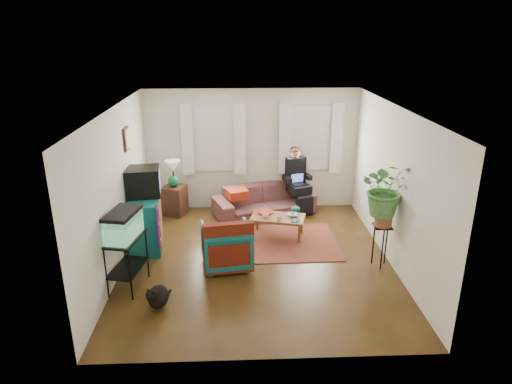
{
  "coord_description": "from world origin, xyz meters",
  "views": [
    {
      "loc": [
        -0.32,
        -6.97,
        3.76
      ],
      "look_at": [
        0.0,
        0.4,
        1.1
      ],
      "focal_mm": 32.0,
      "sensor_mm": 36.0,
      "label": 1
    }
  ],
  "objects_px": {
    "coffee_table": "(278,227)",
    "plant_stand": "(381,246)",
    "armchair": "(226,244)",
    "side_table": "(175,200)",
    "sofa": "(264,196)",
    "aquarium_stand": "(127,263)",
    "dresser": "(145,222)"
  },
  "relations": [
    {
      "from": "aquarium_stand",
      "to": "armchair",
      "type": "relative_size",
      "value": 1.04
    },
    {
      "from": "sofa",
      "to": "dresser",
      "type": "distance_m",
      "value": 2.65
    },
    {
      "from": "armchair",
      "to": "sofa",
      "type": "bearing_deg",
      "value": -117.74
    },
    {
      "from": "armchair",
      "to": "coffee_table",
      "type": "distance_m",
      "value": 1.45
    },
    {
      "from": "side_table",
      "to": "plant_stand",
      "type": "xyz_separation_m",
      "value": [
        3.69,
        -2.4,
        0.05
      ]
    },
    {
      "from": "armchair",
      "to": "plant_stand",
      "type": "distance_m",
      "value": 2.56
    },
    {
      "from": "armchair",
      "to": "side_table",
      "type": "bearing_deg",
      "value": -72.4
    },
    {
      "from": "side_table",
      "to": "aquarium_stand",
      "type": "xyz_separation_m",
      "value": [
        -0.35,
        -2.91,
        0.1
      ]
    },
    {
      "from": "armchair",
      "to": "plant_stand",
      "type": "height_order",
      "value": "armchair"
    },
    {
      "from": "aquarium_stand",
      "to": "plant_stand",
      "type": "bearing_deg",
      "value": 18.22
    },
    {
      "from": "aquarium_stand",
      "to": "coffee_table",
      "type": "xyz_separation_m",
      "value": [
        2.44,
        1.69,
        -0.21
      ]
    },
    {
      "from": "coffee_table",
      "to": "side_table",
      "type": "bearing_deg",
      "value": 163.56
    },
    {
      "from": "dresser",
      "to": "armchair",
      "type": "distance_m",
      "value": 1.67
    },
    {
      "from": "side_table",
      "to": "armchair",
      "type": "distance_m",
      "value": 2.56
    },
    {
      "from": "plant_stand",
      "to": "side_table",
      "type": "bearing_deg",
      "value": 146.91
    },
    {
      "from": "aquarium_stand",
      "to": "coffee_table",
      "type": "relative_size",
      "value": 0.83
    },
    {
      "from": "side_table",
      "to": "plant_stand",
      "type": "distance_m",
      "value": 4.4
    },
    {
      "from": "dresser",
      "to": "armchair",
      "type": "xyz_separation_m",
      "value": [
        1.47,
        -0.78,
        -0.08
      ]
    },
    {
      "from": "armchair",
      "to": "dresser",
      "type": "bearing_deg",
      "value": -36.66
    },
    {
      "from": "aquarium_stand",
      "to": "coffee_table",
      "type": "bearing_deg",
      "value": 45.83
    },
    {
      "from": "coffee_table",
      "to": "plant_stand",
      "type": "height_order",
      "value": "plant_stand"
    },
    {
      "from": "dresser",
      "to": "coffee_table",
      "type": "relative_size",
      "value": 1.06
    },
    {
      "from": "coffee_table",
      "to": "aquarium_stand",
      "type": "bearing_deg",
      "value": -131.28
    },
    {
      "from": "sofa",
      "to": "armchair",
      "type": "bearing_deg",
      "value": -129.07
    },
    {
      "from": "armchair",
      "to": "coffee_table",
      "type": "height_order",
      "value": "armchair"
    },
    {
      "from": "armchair",
      "to": "coffee_table",
      "type": "bearing_deg",
      "value": -140.2
    },
    {
      "from": "side_table",
      "to": "dresser",
      "type": "bearing_deg",
      "value": -102.67
    },
    {
      "from": "coffee_table",
      "to": "armchair",
      "type": "bearing_deg",
      "value": -117.68
    },
    {
      "from": "sofa",
      "to": "plant_stand",
      "type": "distance_m",
      "value": 2.93
    },
    {
      "from": "sofa",
      "to": "aquarium_stand",
      "type": "height_order",
      "value": "aquarium_stand"
    },
    {
      "from": "sofa",
      "to": "coffee_table",
      "type": "height_order",
      "value": "sofa"
    },
    {
      "from": "coffee_table",
      "to": "plant_stand",
      "type": "relative_size",
      "value": 1.37
    }
  ]
}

